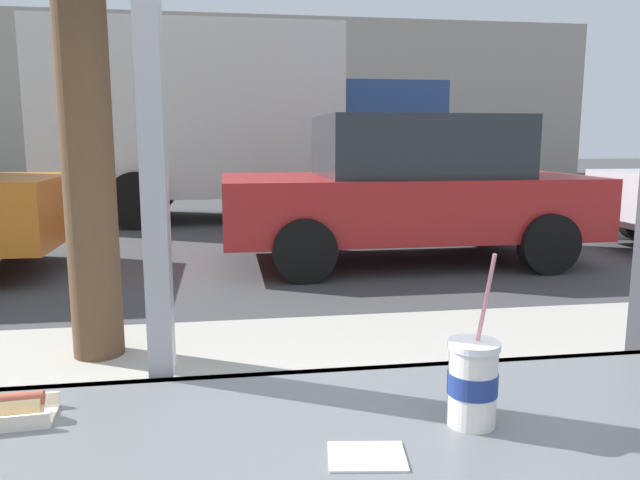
% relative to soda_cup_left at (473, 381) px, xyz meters
% --- Properties ---
extents(ground_plane, '(60.00, 60.00, 0.00)m').
position_rel_soda_cup_left_xyz_m(ground_plane, '(-0.55, 8.26, -1.00)').
color(ground_plane, '#424244').
extents(sidewalk_strip, '(16.00, 2.80, 0.15)m').
position_rel_soda_cup_left_xyz_m(sidewalk_strip, '(-0.55, 1.86, -0.93)').
color(sidewalk_strip, '#B2ADA3').
rests_on(sidewalk_strip, ground).
extents(building_facade_far, '(28.00, 1.20, 5.71)m').
position_rel_soda_cup_left_xyz_m(building_facade_far, '(-0.55, 22.19, 1.86)').
color(building_facade_far, '#A89E8E').
rests_on(building_facade_far, ground).
extents(soda_cup_left, '(0.09, 0.09, 0.31)m').
position_rel_soda_cup_left_xyz_m(soda_cup_left, '(0.00, 0.00, 0.00)').
color(soda_cup_left, silver).
rests_on(soda_cup_left, window_counter).
extents(napkin_wrapper, '(0.13, 0.11, 0.00)m').
position_rel_soda_cup_left_xyz_m(napkin_wrapper, '(-0.21, -0.08, -0.08)').
color(napkin_wrapper, white).
rests_on(napkin_wrapper, window_counter).
extents(parked_car_red, '(4.15, 2.01, 1.66)m').
position_rel_soda_cup_left_xyz_m(parked_car_red, '(1.67, 5.82, -0.15)').
color(parked_car_red, red).
rests_on(parked_car_red, ground).
extents(box_truck, '(6.64, 2.44, 3.23)m').
position_rel_soda_cup_left_xyz_m(box_truck, '(-0.24, 9.98, 0.73)').
color(box_truck, silver).
rests_on(box_truck, ground).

